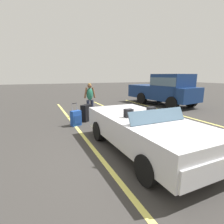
{
  "coord_description": "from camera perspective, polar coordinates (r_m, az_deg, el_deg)",
  "views": [
    {
      "loc": [
        3.76,
        -2.57,
        2.04
      ],
      "look_at": [
        -1.8,
        -0.16,
        0.75
      ],
      "focal_mm": 28.01,
      "sensor_mm": 36.0,
      "label": 1
    }
  ],
  "objects": [
    {
      "name": "lot_line_near",
      "position": [
        4.48,
        -3.46,
        -15.05
      ],
      "size": [
        18.0,
        0.12,
        0.01
      ],
      "primitive_type": "cube",
      "color": "#EAE066",
      "rests_on": "ground_plane"
    },
    {
      "name": "parked_pickup_truck_near",
      "position": [
        12.34,
        17.26,
        7.14
      ],
      "size": [
        5.22,
        2.65,
        2.1
      ],
      "rotation": [
        0.0,
        0.0,
        0.15
      ],
      "color": "navy",
      "rests_on": "ground_plane"
    },
    {
      "name": "suitcase_large_black",
      "position": [
        7.9,
        -8.43,
        -0.32
      ],
      "size": [
        0.52,
        0.55,
        0.74
      ],
      "rotation": [
        0.0,
        0.0,
        3.82
      ],
      "color": "black",
      "rests_on": "ground_plane"
    },
    {
      "name": "traveler_person",
      "position": [
        8.68,
        -7.24,
        4.57
      ],
      "size": [
        0.24,
        0.61,
        1.65
      ],
      "rotation": [
        0.0,
        0.0,
        0.05
      ],
      "color": "#1E2338",
      "rests_on": "ground_plane"
    },
    {
      "name": "lot_line_mid",
      "position": [
        5.89,
        22.41,
        -9.2
      ],
      "size": [
        18.0,
        0.12,
        0.01
      ],
      "primitive_type": "cube",
      "color": "#EAE066",
      "rests_on": "ground_plane"
    },
    {
      "name": "ground_plane",
      "position": [
        4.99,
        10.14,
        -12.31
      ],
      "size": [
        80.0,
        80.0,
        0.0
      ],
      "primitive_type": "plane",
      "color": "#383533"
    },
    {
      "name": "convertible_car",
      "position": [
        4.62,
        11.9,
        -6.55
      ],
      "size": [
        4.19,
        1.92,
        1.24
      ],
      "rotation": [
        0.0,
        0.0,
        0.03
      ],
      "color": "silver",
      "rests_on": "ground_plane"
    },
    {
      "name": "suitcase_medium_bright",
      "position": [
        7.27,
        -11.69,
        -1.98
      ],
      "size": [
        0.37,
        0.46,
        0.93
      ],
      "rotation": [
        0.0,
        0.0,
        0.35
      ],
      "color": "#1E479E",
      "rests_on": "ground_plane"
    }
  ]
}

